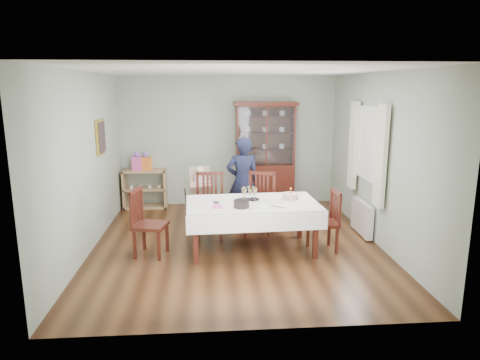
{
  "coord_description": "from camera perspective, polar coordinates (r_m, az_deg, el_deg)",
  "views": [
    {
      "loc": [
        -0.44,
        -6.48,
        2.47
      ],
      "look_at": [
        0.07,
        0.2,
        1.01
      ],
      "focal_mm": 32.0,
      "sensor_mm": 36.0,
      "label": 1
    }
  ],
  "objects": [
    {
      "name": "gift_bag_orange",
      "position": [
        8.96,
        -12.42,
        2.38
      ],
      "size": [
        0.24,
        0.19,
        0.38
      ],
      "color": "orange",
      "rests_on": "sideboard"
    },
    {
      "name": "chair_far_left",
      "position": [
        7.2,
        -4.1,
        -5.12
      ],
      "size": [
        0.51,
        0.51,
        1.06
      ],
      "rotation": [
        0.0,
        0.0,
        -0.07
      ],
      "color": "#481C12",
      "rests_on": "floor"
    },
    {
      "name": "picture_frame",
      "position": [
        7.54,
        -18.09,
        5.46
      ],
      "size": [
        0.04,
        0.48,
        0.58
      ],
      "primitive_type": "cube",
      "color": "gold",
      "rests_on": "room_shell"
    },
    {
      "name": "chair_far_right",
      "position": [
        7.23,
        2.63,
        -5.03
      ],
      "size": [
        0.6,
        0.6,
        1.06
      ],
      "rotation": [
        0.0,
        0.0,
        -0.31
      ],
      "color": "#481C12",
      "rests_on": "floor"
    },
    {
      "name": "cutlery",
      "position": [
        6.45,
        -3.5,
        -3.04
      ],
      "size": [
        0.13,
        0.17,
        0.01
      ],
      "primitive_type": null,
      "rotation": [
        0.0,
        0.0,
        0.14
      ],
      "color": "silver",
      "rests_on": "dining_table"
    },
    {
      "name": "birthday_cake",
      "position": [
        6.65,
        6.75,
        -2.22
      ],
      "size": [
        0.28,
        0.28,
        0.19
      ],
      "color": "white",
      "rests_on": "dining_table"
    },
    {
      "name": "cake_knife",
      "position": [
        6.25,
        4.96,
        -3.56
      ],
      "size": [
        0.23,
        0.18,
        0.01
      ],
      "primitive_type": "cube",
      "rotation": [
        0.0,
        0.0,
        -0.65
      ],
      "color": "silver",
      "rests_on": "dining_table"
    },
    {
      "name": "gift_bag_pink",
      "position": [
        8.99,
        -13.53,
        2.34
      ],
      "size": [
        0.23,
        0.17,
        0.38
      ],
      "color": "#E855AC",
      "rests_on": "sideboard"
    },
    {
      "name": "napkin_stack",
      "position": [
        6.21,
        -3.03,
        -3.59
      ],
      "size": [
        0.16,
        0.16,
        0.02
      ],
      "primitive_type": "cube",
      "rotation": [
        0.0,
        0.0,
        -0.08
      ],
      "color": "#E855AC",
      "rests_on": "dining_table"
    },
    {
      "name": "curtain_right",
      "position": [
        7.91,
        14.89,
        4.49
      ],
      "size": [
        0.07,
        0.3,
        1.55
      ],
      "primitive_type": "cube",
      "color": "silver",
      "rests_on": "room_shell"
    },
    {
      "name": "radiator",
      "position": [
        7.58,
        15.94,
        -4.82
      ],
      "size": [
        0.1,
        0.8,
        0.55
      ],
      "primitive_type": "cube",
      "color": "white",
      "rests_on": "floor"
    },
    {
      "name": "woman",
      "position": [
        7.63,
        0.37,
        -0.25
      ],
      "size": [
        0.61,
        0.42,
        1.62
      ],
      "primitive_type": "imported",
      "rotation": [
        0.0,
        0.0,
        3.2
      ],
      "color": "black",
      "rests_on": "floor"
    },
    {
      "name": "room_shell",
      "position": [
        7.07,
        -0.8,
        6.09
      ],
      "size": [
        5.0,
        5.0,
        5.0
      ],
      "color": "#9EAA99",
      "rests_on": "floor"
    },
    {
      "name": "window",
      "position": [
        7.34,
        16.95,
        4.58
      ],
      "size": [
        0.04,
        1.02,
        1.22
      ],
      "primitive_type": "cube",
      "color": "white",
      "rests_on": "room_shell"
    },
    {
      "name": "dining_table",
      "position": [
        6.59,
        1.62,
        -6.13
      ],
      "size": [
        2.05,
        1.24,
        0.76
      ],
      "rotation": [
        0.0,
        0.0,
        0.04
      ],
      "color": "#481C12",
      "rests_on": "floor"
    },
    {
      "name": "sideboard",
      "position": [
        9.1,
        -12.54,
        -1.15
      ],
      "size": [
        0.9,
        0.38,
        0.8
      ],
      "color": "tan",
      "rests_on": "floor"
    },
    {
      "name": "floor",
      "position": [
        6.95,
        -0.48,
        -8.51
      ],
      "size": [
        5.0,
        5.0,
        0.0
      ],
      "primitive_type": "plane",
      "color": "#593319",
      "rests_on": "ground"
    },
    {
      "name": "chair_end_left",
      "position": [
        6.56,
        -11.95,
        -7.29
      ],
      "size": [
        0.54,
        0.54,
        1.0
      ],
      "rotation": [
        0.0,
        0.0,
        1.34
      ],
      "color": "#481C12",
      "rests_on": "floor"
    },
    {
      "name": "china_cabinet",
      "position": [
        8.92,
        3.34,
        3.6
      ],
      "size": [
        1.3,
        0.48,
        2.18
      ],
      "color": "#481C12",
      "rests_on": "floor"
    },
    {
      "name": "plate_stack_white",
      "position": [
        6.2,
        3.24,
        -3.33
      ],
      "size": [
        0.26,
        0.26,
        0.08
      ],
      "primitive_type": "cylinder",
      "rotation": [
        0.0,
        0.0,
        -0.42
      ],
      "color": "white",
      "rests_on": "dining_table"
    },
    {
      "name": "champagne_tray",
      "position": [
        6.58,
        1.26,
        -2.19
      ],
      "size": [
        0.33,
        0.33,
        0.2
      ],
      "color": "silver",
      "rests_on": "dining_table"
    },
    {
      "name": "chair_end_right",
      "position": [
        6.73,
        11.07,
        -6.91
      ],
      "size": [
        0.45,
        0.45,
        0.94
      ],
      "rotation": [
        0.0,
        0.0,
        -1.5
      ],
      "color": "#481C12",
      "rests_on": "floor"
    },
    {
      "name": "curtain_left",
      "position": [
        6.76,
        18.3,
        3.02
      ],
      "size": [
        0.07,
        0.3,
        1.55
      ],
      "primitive_type": "cube",
      "color": "silver",
      "rests_on": "room_shell"
    },
    {
      "name": "high_chair",
      "position": [
        7.74,
        -5.29,
        -3.04
      ],
      "size": [
        0.53,
        0.53,
        1.1
      ],
      "rotation": [
        0.0,
        0.0,
        0.1
      ],
      "color": "black",
      "rests_on": "floor"
    },
    {
      "name": "plate_stack_dark",
      "position": [
        6.2,
        0.2,
        -3.18
      ],
      "size": [
        0.26,
        0.26,
        0.11
      ],
      "primitive_type": "cylinder",
      "rotation": [
        0.0,
        0.0,
        0.16
      ],
      "color": "black",
      "rests_on": "dining_table"
    }
  ]
}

